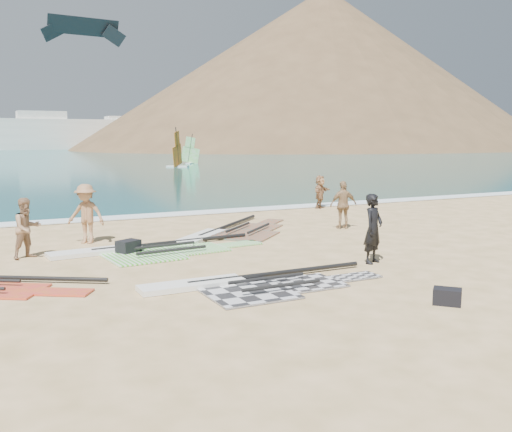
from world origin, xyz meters
name	(u,v)px	position (x,y,z in m)	size (l,w,h in m)	color
ground	(333,279)	(0.00, 0.00, 0.00)	(300.00, 300.00, 0.00)	#E3B985
sea	(6,152)	(0.00, 132.00, 0.00)	(300.00, 240.00, 0.06)	#0B4A4F
surf_line	(169,215)	(0.00, 12.30, 0.00)	(300.00, 1.20, 0.04)	white
headland_main	(323,149)	(85.00, 130.00, 0.00)	(143.00, 143.00, 45.00)	brown
headland_minor	(395,147)	(120.00, 140.00, 0.00)	(70.00, 70.00, 28.00)	brown
rig_grey	(247,285)	(-2.10, 0.28, 0.05)	(5.63, 2.20, 0.20)	#272629
rig_green	(144,251)	(-3.09, 5.05, 0.05)	(6.28, 2.60, 0.20)	#40CA1D
rig_orange	(230,232)	(0.45, 6.89, 0.05)	(5.64, 4.97, 0.20)	#FF3605
gear_bag_near	(128,247)	(-3.55, 5.08, 0.19)	(0.61, 0.44, 0.39)	black
gear_bag_far	(447,296)	(0.88, -2.71, 0.16)	(0.54, 0.38, 0.32)	black
person_wetsuit	(373,229)	(1.91, 0.97, 0.92)	(0.67, 0.44, 1.84)	black
beachgoer_left	(27,228)	(-6.16, 5.72, 0.83)	(0.81, 0.63, 1.67)	#A17858
beachgoer_mid	(86,214)	(-4.30, 7.27, 0.93)	(1.20, 0.69, 1.86)	#A3734D
beachgoer_back	(343,205)	(4.57, 6.07, 0.87)	(1.02, 0.42, 1.73)	#A07C55
beachgoer_right	(320,192)	(7.08, 11.50, 0.77)	(1.43, 0.46, 1.55)	#AD7B51
windsurfer_centre	(177,155)	(13.08, 49.61, 1.29)	(2.34, 2.37, 4.44)	white
windsurfer_right	(190,155)	(17.14, 56.57, 1.14)	(2.01, 1.98, 3.74)	white
kitesurf_kite	(84,28)	(3.41, 48.94, 13.96)	(8.29, 1.56, 2.61)	black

